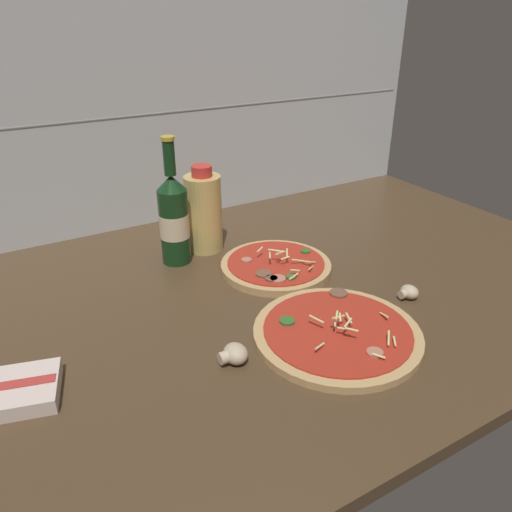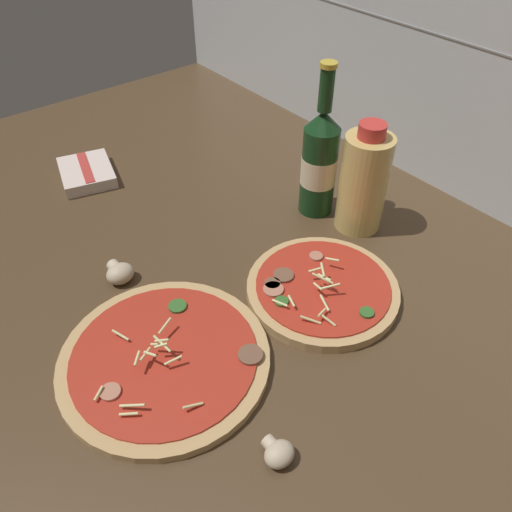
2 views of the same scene
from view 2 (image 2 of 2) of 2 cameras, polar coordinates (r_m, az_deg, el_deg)
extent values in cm
cube|color=#4C3823|center=(82.25, -1.60, -2.43)|extent=(160.00, 90.00, 2.50)
cube|color=silver|center=(97.85, 21.42, 22.23)|extent=(160.00, 1.00, 60.00)
cube|color=gray|center=(97.40, 21.23, 22.19)|extent=(156.80, 0.16, 0.30)
cylinder|color=tan|center=(70.05, -10.38, -11.53)|extent=(28.61, 28.61, 1.33)
cylinder|color=#B22D1E|center=(69.41, -10.46, -11.12)|extent=(25.17, 25.17, 0.30)
cylinder|color=#336628|center=(74.44, -8.96, -5.69)|extent=(2.68, 2.68, 0.40)
cylinder|color=brown|center=(67.95, -0.64, -11.21)|extent=(3.39, 3.39, 0.40)
cylinder|color=#B7755B|center=(67.19, -16.32, -14.68)|extent=(2.65, 2.65, 0.40)
cylinder|color=beige|center=(71.77, -15.23, -8.71)|extent=(2.66, 1.43, 0.87)
cylinder|color=beige|center=(67.40, -10.70, -9.46)|extent=(1.64, 1.69, 0.86)
cylinder|color=beige|center=(67.42, -10.69, -9.81)|extent=(3.14, 0.97, 1.17)
cylinder|color=beige|center=(63.68, -7.22, -16.60)|extent=(0.96, 2.59, 1.06)
cylinder|color=beige|center=(64.48, -14.34, -17.09)|extent=(1.69, 2.07, 0.51)
cylinder|color=beige|center=(66.86, -11.99, -10.89)|extent=(2.22, 1.08, 1.00)
cylinder|color=beige|center=(68.37, -11.05, -9.87)|extent=(1.73, 1.89, 0.54)
cylinder|color=beige|center=(70.19, -10.39, -7.87)|extent=(1.44, 2.77, 0.70)
cylinder|color=beige|center=(67.82, -12.55, -10.91)|extent=(1.63, 2.35, 0.72)
cylinder|color=beige|center=(66.92, -9.44, -11.67)|extent=(1.03, 2.47, 0.91)
cylinder|color=beige|center=(64.62, -13.96, -16.24)|extent=(2.50, 2.61, 0.97)
cylinder|color=beige|center=(66.98, -13.44, -11.31)|extent=(1.78, 1.81, 0.57)
cylinder|color=beige|center=(67.00, -17.56, -14.75)|extent=(1.46, 1.88, 0.50)
cylinder|color=beige|center=(67.27, -10.79, -10.01)|extent=(1.27, 1.74, 0.87)
cylinder|color=tan|center=(78.06, 7.59, -3.80)|extent=(23.51, 23.51, 1.59)
cylinder|color=#B22D1E|center=(77.39, 7.65, -3.31)|extent=(20.69, 20.69, 0.30)
cylinder|color=brown|center=(77.87, 3.15, -2.20)|extent=(3.25, 3.25, 0.40)
cylinder|color=#336628|center=(74.12, 12.54, -6.32)|extent=(2.12, 2.12, 0.40)
cylinder|color=brown|center=(76.49, 1.88, -3.15)|extent=(2.50, 2.50, 0.40)
cylinder|color=#B7755B|center=(75.54, 1.91, -3.88)|extent=(3.15, 3.15, 0.40)
cylinder|color=#B7755B|center=(81.59, 6.88, -0.02)|extent=(2.21, 2.21, 0.40)
cylinder|color=#336628|center=(73.94, 2.94, -5.20)|extent=(2.07, 2.07, 0.40)
cylinder|color=beige|center=(74.72, 7.60, -2.54)|extent=(3.12, 1.93, 1.17)
cylinder|color=beige|center=(74.63, 7.09, -3.48)|extent=(2.08, 0.63, 0.65)
cylinder|color=beige|center=(78.95, 8.71, -0.39)|extent=(2.11, 1.34, 0.63)
cylinder|color=beige|center=(71.62, 6.39, -7.18)|extent=(2.63, 2.19, 1.14)
cylinder|color=beige|center=(71.77, 8.22, -7.24)|extent=(2.59, 1.09, 1.19)
cylinder|color=beige|center=(71.96, 7.54, -6.42)|extent=(0.99, 2.20, 0.82)
cylinder|color=beige|center=(75.55, 7.63, -1.57)|extent=(2.42, 1.84, 0.67)
cylinder|color=beige|center=(73.20, 4.33, -5.00)|extent=(2.04, 0.87, 0.77)
cylinder|color=beige|center=(73.47, 7.85, -5.33)|extent=(2.71, 1.11, 1.01)
cylinder|color=beige|center=(74.50, 8.49, -3.45)|extent=(1.87, 2.68, 1.04)
cylinder|color=beige|center=(76.58, 6.90, -1.54)|extent=(1.49, 2.28, 0.85)
cylinder|color=beige|center=(75.26, 7.81, -2.42)|extent=(2.29, 0.82, 0.49)
cylinder|color=beige|center=(73.33, 2.76, -5.39)|extent=(2.69, 1.03, 0.73)
cylinder|color=#143819|center=(90.69, 7.15, 9.59)|extent=(6.33, 6.33, 16.47)
cone|color=#143819|center=(85.90, 7.72, 15.15)|extent=(6.33, 6.33, 3.21)
cylinder|color=#143819|center=(83.74, 8.05, 18.30)|extent=(2.41, 2.41, 7.13)
cylinder|color=gold|center=(82.27, 8.33, 20.83)|extent=(2.77, 2.77, 0.80)
cylinder|color=beige|center=(90.51, 7.17, 9.77)|extent=(6.40, 6.40, 5.27)
cylinder|color=#D6B766|center=(87.75, 12.15, 8.09)|extent=(8.21, 8.21, 17.41)
cylinder|color=red|center=(82.83, 13.14, 13.77)|extent=(4.52, 4.52, 2.37)
cylinder|color=beige|center=(61.78, 1.71, -20.73)|extent=(1.68, 1.68, 1.68)
ellipsoid|color=#C6B293|center=(61.29, 2.69, -21.68)|extent=(3.18, 3.74, 2.62)
cylinder|color=beige|center=(82.91, -15.80, -1.28)|extent=(2.01, 2.01, 2.01)
ellipsoid|color=#C6B293|center=(81.64, -15.24, -1.95)|extent=(3.79, 4.46, 3.12)
cube|color=beige|center=(108.36, -18.77, 9.00)|extent=(14.92, 12.95, 2.40)
cube|color=#B73833|center=(107.72, -18.92, 9.57)|extent=(12.16, 4.91, 0.16)
camera|label=1|loc=(0.95, -66.29, 15.42)|focal=35.00mm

